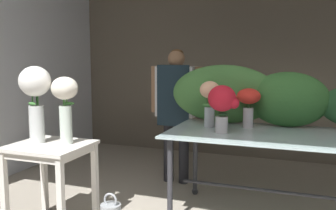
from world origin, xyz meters
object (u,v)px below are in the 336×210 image
(vase_scarlet_tulips, at_px, (248,102))
(side_table_white, at_px, (50,156))
(vase_peach_hydrangea, at_px, (210,98))
(display_table_glass, at_px, (288,146))
(vase_cream_lisianthus_tall, at_px, (65,101))
(florist, at_px, (176,101))
(vase_crimson_carnations, at_px, (222,102))
(vase_white_roses_tall, at_px, (36,94))

(vase_scarlet_tulips, bearing_deg, side_table_white, -146.75)
(side_table_white, height_order, vase_peach_hydrangea, vase_peach_hydrangea)
(display_table_glass, bearing_deg, vase_peach_hydrangea, 172.18)
(display_table_glass, height_order, vase_cream_lisianthus_tall, vase_cream_lisianthus_tall)
(florist, distance_m, vase_crimson_carnations, 1.14)
(florist, height_order, vase_white_roses_tall, florist)
(florist, bearing_deg, vase_cream_lisianthus_tall, -108.43)
(vase_crimson_carnations, bearing_deg, florist, 130.87)
(side_table_white, distance_m, vase_white_roses_tall, 0.56)
(display_table_glass, distance_m, vase_crimson_carnations, 0.71)
(vase_crimson_carnations, relative_size, vase_white_roses_tall, 0.64)
(side_table_white, height_order, florist, florist)
(florist, relative_size, vase_peach_hydrangea, 3.53)
(vase_scarlet_tulips, bearing_deg, vase_crimson_carnations, -119.30)
(vase_scarlet_tulips, xyz_separation_m, vase_cream_lisianthus_tall, (-1.42, -0.96, 0.05))
(display_table_glass, bearing_deg, side_table_white, -157.04)
(florist, distance_m, vase_scarlet_tulips, 1.07)
(side_table_white, xyz_separation_m, vase_cream_lisianthus_tall, (0.13, 0.06, 0.48))
(vase_peach_hydrangea, distance_m, vase_cream_lisianthus_tall, 1.37)
(side_table_white, distance_m, florist, 1.70)
(vase_crimson_carnations, bearing_deg, vase_peach_hydrangea, 125.94)
(florist, height_order, vase_crimson_carnations, florist)
(vase_peach_hydrangea, bearing_deg, vase_cream_lisianthus_tall, -140.71)
(florist, bearing_deg, vase_peach_hydrangea, -47.38)
(florist, height_order, vase_scarlet_tulips, florist)
(vase_white_roses_tall, bearing_deg, vase_crimson_carnations, 24.69)
(vase_peach_hydrangea, bearing_deg, display_table_glass, -7.82)
(vase_peach_hydrangea, distance_m, vase_crimson_carnations, 0.30)
(vase_peach_hydrangea, height_order, vase_white_roses_tall, vase_white_roses_tall)
(display_table_glass, relative_size, vase_white_roses_tall, 3.21)
(vase_scarlet_tulips, relative_size, vase_white_roses_tall, 0.57)
(display_table_glass, bearing_deg, vase_crimson_carnations, -166.65)
(side_table_white, xyz_separation_m, vase_peach_hydrangea, (1.19, 0.93, 0.46))
(florist, bearing_deg, vase_white_roses_tall, -116.05)
(vase_scarlet_tulips, bearing_deg, display_table_glass, -26.30)
(display_table_glass, distance_m, vase_peach_hydrangea, 0.85)
(vase_crimson_carnations, height_order, vase_white_roses_tall, vase_white_roses_tall)
(side_table_white, relative_size, vase_cream_lisianthus_tall, 1.30)
(vase_peach_hydrangea, relative_size, vase_crimson_carnations, 1.04)
(side_table_white, bearing_deg, florist, 67.92)
(florist, relative_size, vase_crimson_carnations, 3.67)
(side_table_white, bearing_deg, vase_crimson_carnations, 26.68)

